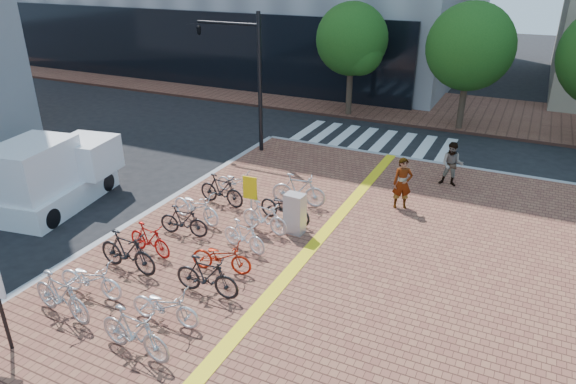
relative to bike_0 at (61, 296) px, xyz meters
The scene contains 27 objects.
ground 3.27m from the bike_0, 49.20° to the left, with size 120.00×120.00×0.00m, color black.
kerb_north 15.29m from the bike_0, 70.58° to the left, with size 14.00×0.25×0.15m, color gray.
far_sidewalk 23.51m from the bike_0, 84.92° to the left, with size 70.00×8.00×0.15m, color brown.
crosswalk 16.63m from the bike_0, 81.07° to the left, with size 7.50×4.00×0.01m.
street_trees 21.37m from the bike_0, 70.28° to the left, with size 16.20×4.60×6.35m.
bike_0 is the anchor object (origin of this frame).
bike_1 0.94m from the bike_0, 91.48° to the left, with size 0.65×1.86×0.98m, color white.
bike_2 2.25m from the bike_0, 89.58° to the left, with size 0.55×1.95×1.17m, color black.
bike_3 3.20m from the bike_0, 90.41° to the left, with size 0.45×1.60×0.96m, color #AF100C.
bike_4 4.56m from the bike_0, 87.63° to the left, with size 0.46×1.63×0.98m, color black.
bike_5 5.51m from the bike_0, 90.15° to the left, with size 0.69×1.98×1.04m, color white.
bike_6 6.94m from the bike_0, 89.59° to the left, with size 0.52×1.83×1.10m, color black.
bike_7 8.04m from the bike_0, 90.10° to the left, with size 0.56×1.61×0.85m, color silver.
bike_8 2.47m from the bike_0, ahead, with size 0.54×1.92×1.15m, color #A5A4A9.
bike_9 2.53m from the bike_0, 20.56° to the left, with size 0.62×1.79×0.94m, color silver.
bike_10 3.45m from the bike_0, 40.84° to the left, with size 0.51×1.81×1.09m, color black.
bike_11 4.08m from the bike_0, 54.75° to the left, with size 0.60×1.73×0.91m, color #A41E0B.
bike_12 5.14m from the bike_0, 62.97° to the left, with size 0.45×1.58×0.95m, color white.
bike_13 6.29m from the bike_0, 68.12° to the left, with size 0.48×1.69×1.02m, color silver.
bike_14 7.24m from the bike_0, 68.88° to the left, with size 0.67×1.94×1.02m, color black.
bike_15 8.43m from the bike_0, 72.78° to the left, with size 0.55×1.93×1.16m, color #B9B9BE.
pedestrian_a 11.06m from the bike_0, 58.62° to the left, with size 0.66×0.43×1.81m, color gray.
pedestrian_b 14.00m from the bike_0, 60.22° to the left, with size 0.83×0.65×1.71m, color #4C5160.
utility_box 7.00m from the bike_0, 62.63° to the left, with size 0.60×0.44×1.31m, color #B9B9BE.
yellow_sign 6.27m from the bike_0, 73.42° to the left, with size 0.47×0.12×1.73m.
traffic_light_pole 13.31m from the bike_0, 102.60° to the left, with size 3.20×1.24×5.97m.
box_truck 6.96m from the bike_0, 138.80° to the left, with size 2.60×4.60×2.52m.
Camera 1 is at (7.16, -9.11, 8.00)m, focal length 32.00 mm.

